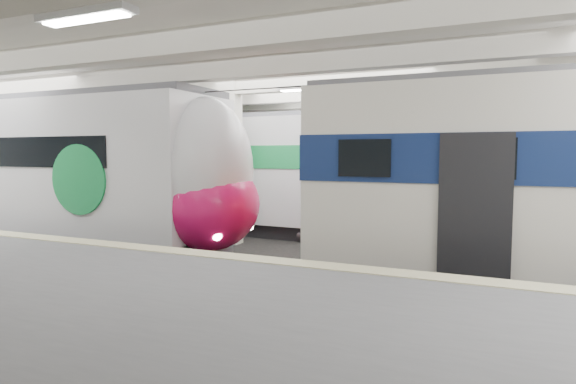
% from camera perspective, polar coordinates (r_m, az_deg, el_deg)
% --- Properties ---
extents(station_hall, '(36.00, 24.00, 5.75)m').
position_cam_1_polar(station_hall, '(10.69, -5.63, 5.57)').
color(station_hall, black).
rests_on(station_hall, ground).
extents(modern_emu, '(15.16, 3.13, 4.83)m').
position_cam_1_polar(modern_emu, '(16.95, -25.40, 1.82)').
color(modern_emu, silver).
rests_on(modern_emu, ground).
extents(far_train, '(14.35, 3.56, 4.53)m').
position_cam_1_polar(far_train, '(18.10, 0.01, 2.33)').
color(far_train, silver).
rests_on(far_train, ground).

